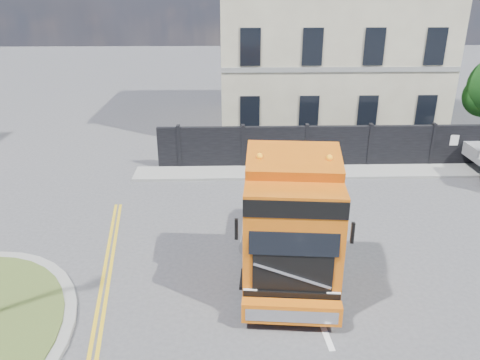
{
  "coord_description": "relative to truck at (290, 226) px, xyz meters",
  "views": [
    {
      "loc": [
        0.27,
        -11.96,
        7.95
      ],
      "look_at": [
        0.69,
        2.99,
        1.8
      ],
      "focal_mm": 35.0,
      "sensor_mm": 36.0,
      "label": 1
    }
  ],
  "objects": [
    {
      "name": "ground",
      "position": [
        -2.01,
        0.37,
        -1.77
      ],
      "size": [
        120.0,
        120.0,
        0.0
      ],
      "primitive_type": "plane",
      "color": "#424244",
      "rests_on": "ground"
    },
    {
      "name": "hoarding_fence",
      "position": [
        4.54,
        9.37,
        -0.77
      ],
      "size": [
        18.8,
        0.25,
        2.0
      ],
      "color": "black",
      "rests_on": "ground"
    },
    {
      "name": "georgian_building",
      "position": [
        3.99,
        16.87,
        4.01
      ],
      "size": [
        12.3,
        10.3,
        12.8
      ],
      "color": "beige",
      "rests_on": "ground"
    },
    {
      "name": "pavement_far",
      "position": [
        3.99,
        8.47,
        -1.71
      ],
      "size": [
        20.0,
        1.6,
        0.12
      ],
      "primitive_type": "cube",
      "color": "gray",
      "rests_on": "ground"
    },
    {
      "name": "truck",
      "position": [
        0.0,
        0.0,
        0.0
      ],
      "size": [
        3.05,
        6.78,
        3.94
      ],
      "rotation": [
        0.0,
        0.0,
        -0.09
      ],
      "color": "black",
      "rests_on": "ground"
    }
  ]
}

